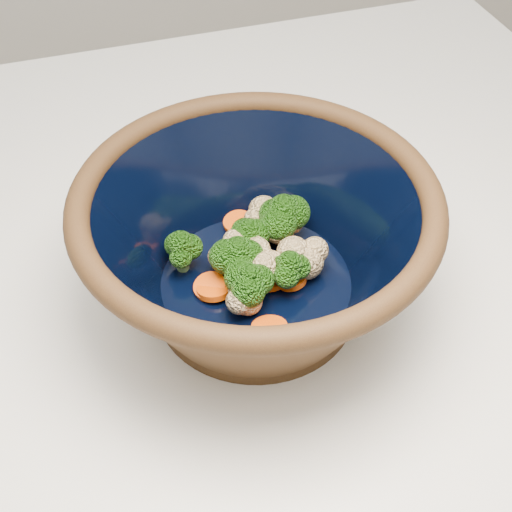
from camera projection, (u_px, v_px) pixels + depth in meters
mixing_bowl at (256, 245)px, 0.62m from camera, size 0.33×0.33×0.14m
vegetable_pile at (258, 249)px, 0.65m from camera, size 0.14×0.17×0.06m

